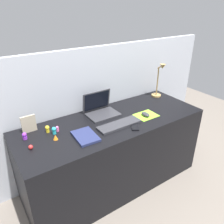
% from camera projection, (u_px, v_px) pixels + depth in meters
% --- Properties ---
extents(ground_plane, '(6.00, 6.00, 0.00)m').
position_uv_depth(ground_plane, '(113.00, 180.00, 2.41)').
color(ground_plane, slate).
extents(back_wall, '(2.99, 0.05, 1.35)m').
position_uv_depth(back_wall, '(93.00, 112.00, 2.39)').
color(back_wall, '#B2B7C1').
rests_on(back_wall, ground_plane).
extents(desk, '(1.79, 0.67, 0.74)m').
position_uv_depth(desk, '(113.00, 153.00, 2.25)').
color(desk, black).
rests_on(desk, ground_plane).
extents(laptop, '(0.30, 0.24, 0.21)m').
position_uv_depth(laptop, '(100.00, 108.00, 2.19)').
color(laptop, '#333338').
rests_on(laptop, desk).
extents(keyboard, '(0.41, 0.13, 0.02)m').
position_uv_depth(keyboard, '(119.00, 125.00, 1.99)').
color(keyboard, '#333338').
rests_on(keyboard, desk).
extents(mousepad, '(0.21, 0.17, 0.00)m').
position_uv_depth(mousepad, '(146.00, 115.00, 2.17)').
color(mousepad, '#8CDB33').
rests_on(mousepad, desk).
extents(mouse, '(0.06, 0.10, 0.03)m').
position_uv_depth(mouse, '(146.00, 114.00, 2.15)').
color(mouse, '#333338').
rests_on(mouse, mousepad).
extents(cell_phone, '(0.12, 0.14, 0.01)m').
position_uv_depth(cell_phone, '(135.00, 127.00, 1.97)').
color(cell_phone, black).
rests_on(cell_phone, desk).
extents(desk_lamp, '(0.11, 0.14, 0.39)m').
position_uv_depth(desk_lamp, '(159.00, 81.00, 2.51)').
color(desk_lamp, '#A5844C').
rests_on(desk_lamp, desk).
extents(notebook_pad, '(0.18, 0.25, 0.02)m').
position_uv_depth(notebook_pad, '(85.00, 136.00, 1.82)').
color(notebook_pad, navy).
rests_on(notebook_pad, desk).
extents(picture_frame, '(0.12, 0.02, 0.15)m').
position_uv_depth(picture_frame, '(29.00, 124.00, 1.87)').
color(picture_frame, '#B2A58C').
rests_on(picture_frame, desk).
extents(toy_figurine_red, '(0.03, 0.03, 0.04)m').
position_uv_depth(toy_figurine_red, '(31.00, 147.00, 1.67)').
color(toy_figurine_red, red).
rests_on(toy_figurine_red, desk).
extents(toy_figurine_cyan, '(0.04, 0.04, 0.06)m').
position_uv_depth(toy_figurine_cyan, '(54.00, 130.00, 1.86)').
color(toy_figurine_cyan, '#28B7CC').
rests_on(toy_figurine_cyan, desk).
extents(toy_figurine_pink, '(0.03, 0.03, 0.05)m').
position_uv_depth(toy_figurine_pink, '(57.00, 129.00, 1.90)').
color(toy_figurine_pink, pink).
rests_on(toy_figurine_pink, desk).
extents(toy_figurine_purple, '(0.04, 0.04, 0.06)m').
position_uv_depth(toy_figurine_purple, '(25.00, 136.00, 1.79)').
color(toy_figurine_purple, purple).
rests_on(toy_figurine_purple, desk).
extents(toy_figurine_orange, '(0.04, 0.04, 0.04)m').
position_uv_depth(toy_figurine_orange, '(55.00, 137.00, 1.79)').
color(toy_figurine_orange, orange).
rests_on(toy_figurine_orange, desk).
extents(toy_figurine_yellow, '(0.04, 0.04, 0.06)m').
position_uv_depth(toy_figurine_yellow, '(47.00, 129.00, 1.88)').
color(toy_figurine_yellow, yellow).
rests_on(toy_figurine_yellow, desk).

